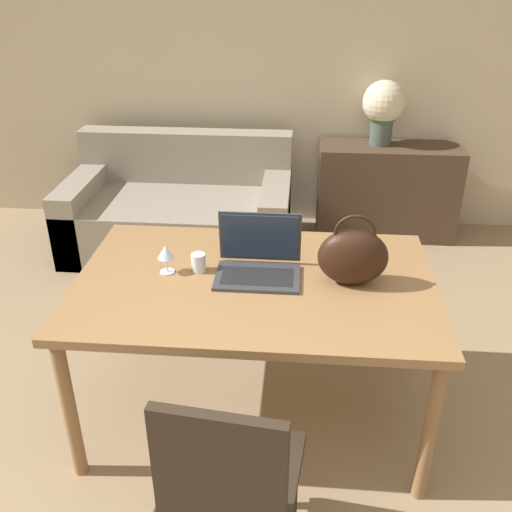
# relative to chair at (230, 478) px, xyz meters

# --- Properties ---
(wall_back) EXTENTS (10.00, 0.06, 2.70)m
(wall_back) POSITION_rel_chair_xyz_m (-0.01, 3.26, 0.85)
(wall_back) COLOR beige
(wall_back) RESTS_ON ground_plane
(dining_table) EXTENTS (1.60, 1.03, 0.76)m
(dining_table) POSITION_rel_chair_xyz_m (0.01, 0.87, 0.19)
(dining_table) COLOR olive
(dining_table) RESTS_ON ground_plane
(chair) EXTENTS (0.49, 0.49, 0.90)m
(chair) POSITION_rel_chair_xyz_m (0.00, 0.00, 0.00)
(chair) COLOR #2D2319
(chair) RESTS_ON ground_plane
(couch) EXTENTS (1.67, 0.94, 0.82)m
(couch) POSITION_rel_chair_xyz_m (-0.72, 2.66, -0.22)
(couch) COLOR gray
(couch) RESTS_ON ground_plane
(sideboard) EXTENTS (1.08, 0.40, 0.74)m
(sideboard) POSITION_rel_chair_xyz_m (0.87, 3.00, -0.14)
(sideboard) COLOR #4C3828
(sideboard) RESTS_ON ground_plane
(laptop) EXTENTS (0.38, 0.29, 0.26)m
(laptop) POSITION_rel_chair_xyz_m (0.02, 0.94, 0.33)
(laptop) COLOR #38383D
(laptop) RESTS_ON dining_table
(drinking_glass) EXTENTS (0.07, 0.07, 0.09)m
(drinking_glass) POSITION_rel_chair_xyz_m (-0.25, 0.93, 0.30)
(drinking_glass) COLOR silver
(drinking_glass) RESTS_ON dining_table
(wine_glass) EXTENTS (0.08, 0.08, 0.14)m
(wine_glass) POSITION_rel_chair_xyz_m (-0.39, 0.90, 0.36)
(wine_glass) COLOR silver
(wine_glass) RESTS_ON dining_table
(handbag) EXTENTS (0.30, 0.15, 0.33)m
(handbag) POSITION_rel_chair_xyz_m (0.43, 0.87, 0.39)
(handbag) COLOR black
(handbag) RESTS_ON dining_table
(flower_vase) EXTENTS (0.32, 0.32, 0.48)m
(flower_vase) POSITION_rel_chair_xyz_m (0.79, 3.04, 0.52)
(flower_vase) COLOR #47564C
(flower_vase) RESTS_ON sideboard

